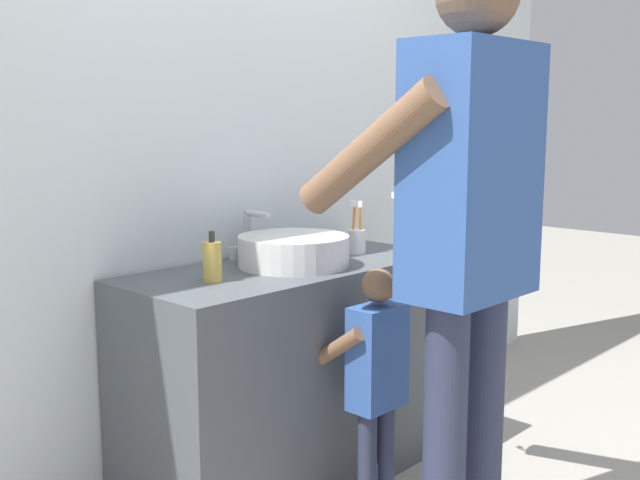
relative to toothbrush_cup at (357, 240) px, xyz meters
name	(u,v)px	position (x,y,z in m)	size (l,w,h in m)	color
back_wall	(230,115)	(-0.35, 0.34, 0.48)	(4.40, 0.08, 2.70)	silver
vanity_cabinet	(290,374)	(-0.35, 0.02, -0.46)	(1.24, 0.54, 0.82)	#4C5156
sink_basin	(294,250)	(-0.35, 0.00, 0.00)	(0.40, 0.40, 0.11)	silver
faucet	(250,237)	(-0.35, 0.23, 0.03)	(0.18, 0.14, 0.18)	#B7BABF
toothbrush_cup	(357,240)	(0.00, 0.00, 0.00)	(0.07, 0.07, 0.21)	silver
soap_bottle	(212,261)	(-0.71, 0.00, 0.01)	(0.06, 0.06, 0.16)	gold
child_toddler	(375,372)	(-0.35, -0.38, -0.36)	(0.27, 0.27, 0.86)	#2D334C
adult_parent	(466,210)	(-0.34, -0.71, 0.20)	(0.55, 0.58, 1.79)	#2D334C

